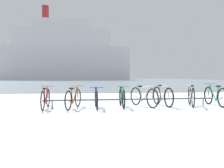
# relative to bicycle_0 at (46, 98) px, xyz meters

# --- Properties ---
(ground) EXTENTS (80.00, 132.00, 0.08)m
(ground) POSITION_rel_bicycle_0_xyz_m (3.59, 51.84, -0.40)
(ground) COLOR silver
(bike_rack) EXTENTS (6.25, 0.26, 0.31)m
(bike_rack) POSITION_rel_bicycle_0_xyz_m (3.03, 0.13, -0.08)
(bike_rack) COLOR #4C5156
(bike_rack) RESTS_ON ground
(bicycle_0) EXTENTS (0.46, 1.71, 0.78)m
(bicycle_0) POSITION_rel_bicycle_0_xyz_m (0.00, 0.00, 0.00)
(bicycle_0) COLOR black
(bicycle_0) RESTS_ON ground
(bicycle_1) EXTENTS (0.60, 1.67, 0.78)m
(bicycle_1) POSITION_rel_bicycle_0_xyz_m (0.96, -0.02, -0.00)
(bicycle_1) COLOR black
(bicycle_1) RESTS_ON ground
(bicycle_2) EXTENTS (0.46, 1.68, 0.77)m
(bicycle_2) POSITION_rel_bicycle_0_xyz_m (1.75, -0.06, -0.01)
(bicycle_2) COLOR black
(bicycle_2) RESTS_ON ground
(bicycle_3) EXTENTS (0.46, 1.73, 0.78)m
(bicycle_3) POSITION_rel_bicycle_0_xyz_m (2.69, 0.12, -0.00)
(bicycle_3) COLOR black
(bicycle_3) RESTS_ON ground
(bicycle_4) EXTENTS (0.73, 1.66, 0.82)m
(bicycle_4) POSITION_rel_bicycle_0_xyz_m (3.52, 0.20, 0.01)
(bicycle_4) COLOR black
(bicycle_4) RESTS_ON ground
(bicycle_5) EXTENTS (0.46, 1.72, 0.84)m
(bicycle_5) POSITION_rel_bicycle_0_xyz_m (4.27, 0.31, 0.02)
(bicycle_5) COLOR black
(bicycle_5) RESTS_ON ground
(bicycle_6) EXTENTS (0.63, 1.66, 0.85)m
(bicycle_6) POSITION_rel_bicycle_0_xyz_m (5.31, 0.10, 0.03)
(bicycle_6) COLOR black
(bicycle_6) RESTS_ON ground
(bicycle_7) EXTENTS (0.46, 1.79, 0.83)m
(bicycle_7) POSITION_rel_bicycle_0_xyz_m (6.26, 0.11, 0.02)
(bicycle_7) COLOR black
(bicycle_7) RESTS_ON ground
(ferry_ship) EXTENTS (40.95, 12.95, 23.82)m
(ferry_ship) POSITION_rel_bicycle_0_xyz_m (-5.22, 72.75, 7.64)
(ferry_ship) COLOR white
(ferry_ship) RESTS_ON ground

